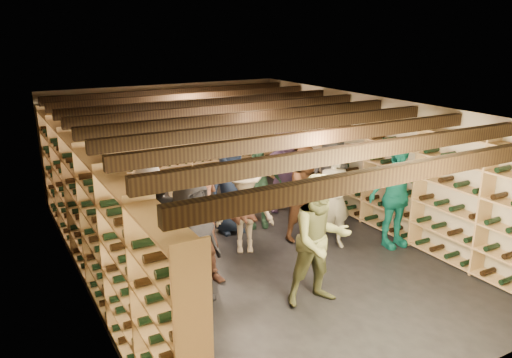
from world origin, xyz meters
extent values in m
plane|color=black|center=(0.00, 0.00, 0.00)|extent=(8.00, 8.00, 0.00)
cube|color=beige|center=(0.00, 4.00, 1.20)|extent=(5.50, 0.02, 2.40)
cube|color=beige|center=(0.00, -4.00, 1.20)|extent=(5.50, 0.02, 2.40)
cube|color=beige|center=(-2.75, 0.00, 1.20)|extent=(0.02, 8.00, 2.40)
cube|color=beige|center=(2.75, 0.00, 1.20)|extent=(0.02, 8.00, 2.40)
cube|color=beige|center=(0.00, 0.00, 2.40)|extent=(5.50, 8.00, 0.01)
cube|color=black|center=(0.00, -3.50, 2.26)|extent=(5.40, 0.12, 0.18)
cube|color=black|center=(0.00, -2.62, 2.26)|extent=(5.40, 0.12, 0.18)
cube|color=black|center=(0.00, -1.75, 2.26)|extent=(5.40, 0.12, 0.18)
cube|color=black|center=(0.00, -0.88, 2.26)|extent=(5.40, 0.12, 0.18)
cube|color=black|center=(0.00, 0.00, 2.26)|extent=(5.40, 0.12, 0.18)
cube|color=black|center=(0.00, 0.88, 2.26)|extent=(5.40, 0.12, 0.18)
cube|color=black|center=(0.00, 1.75, 2.26)|extent=(5.40, 0.12, 0.18)
cube|color=black|center=(0.00, 2.62, 2.26)|extent=(5.40, 0.12, 0.18)
cube|color=black|center=(0.00, 3.50, 2.26)|extent=(5.40, 0.12, 0.18)
cube|color=#AD8054|center=(-2.57, 0.00, 1.07)|extent=(0.32, 7.50, 2.15)
cube|color=#AD8054|center=(2.57, 0.00, 1.07)|extent=(0.32, 7.50, 2.15)
cube|color=#AD8054|center=(0.00, 3.83, 1.07)|extent=(4.70, 0.30, 2.15)
cube|color=tan|center=(-0.46, 1.95, 0.09)|extent=(0.59, 0.50, 0.17)
cube|color=tan|center=(-0.46, 1.95, 0.26)|extent=(0.59, 0.50, 0.17)
cube|color=tan|center=(-0.46, 1.95, 0.43)|extent=(0.59, 0.50, 0.17)
cube|color=tan|center=(-0.46, 1.95, 0.59)|extent=(0.59, 0.50, 0.17)
cube|color=tan|center=(-0.46, 1.95, 0.77)|extent=(0.59, 0.50, 0.17)
cube|color=tan|center=(0.46, 1.30, 0.09)|extent=(0.56, 0.43, 0.17)
cube|color=tan|center=(0.46, 1.30, 0.26)|extent=(0.56, 0.43, 0.17)
cube|color=tan|center=(0.41, 1.62, 0.09)|extent=(0.58, 0.48, 0.17)
imported|color=black|center=(-1.52, -1.13, 0.88)|extent=(1.01, 0.83, 1.77)
imported|color=black|center=(-1.75, -0.58, 0.85)|extent=(0.72, 0.58, 1.71)
imported|color=brown|center=(-0.03, -1.98, 0.91)|extent=(0.98, 0.82, 1.82)
imported|color=beige|center=(-0.15, -0.06, 0.74)|extent=(1.10, 0.90, 1.48)
imported|color=#137D6E|center=(2.18, -1.09, 0.90)|extent=(1.08, 0.52, 1.79)
imported|color=brown|center=(-1.20, -0.67, 0.89)|extent=(1.70, 0.73, 1.78)
imported|color=#192640|center=(0.03, 0.83, 0.80)|extent=(0.78, 0.51, 1.59)
imported|color=gray|center=(1.26, -0.62, 0.86)|extent=(0.71, 0.55, 1.71)
imported|color=#4C2C19|center=(1.07, -0.10, 0.84)|extent=(0.92, 0.77, 1.69)
imported|color=#B3ACA3|center=(-1.53, 0.62, 0.78)|extent=(1.05, 0.67, 1.55)
imported|color=#294D37|center=(0.58, 0.82, 0.81)|extent=(1.03, 0.69, 1.62)
imported|color=#6B4E80|center=(1.54, 1.30, 0.88)|extent=(1.72, 0.90, 1.77)
imported|color=#313136|center=(2.17, 0.63, 0.87)|extent=(0.94, 0.71, 1.73)
camera|label=1|loc=(-3.78, -6.86, 3.61)|focal=35.00mm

